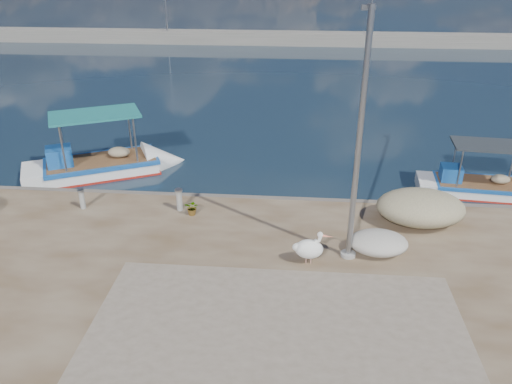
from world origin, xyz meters
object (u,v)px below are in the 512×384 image
object	(u,v)px
bollard_near	(179,199)
lamp_post	(358,151)
pelican	(310,248)
boat_left	(101,168)
boat_right	(480,189)

from	to	relation	value
bollard_near	lamp_post	bearing A→B (deg)	-23.06
pelican	bollard_near	bearing A→B (deg)	148.99
boat_left	pelican	world-z (taller)	boat_left
lamp_post	boat_left	bearing A→B (deg)	147.63
boat_left	pelican	bearing A→B (deg)	-63.83
pelican	bollard_near	size ratio (longest dim) A/B	1.36
pelican	boat_right	bearing A→B (deg)	44.46
lamp_post	bollard_near	xyz separation A→B (m)	(-5.57, 2.37, -2.87)
boat_right	bollard_near	bearing A→B (deg)	-158.37
lamp_post	bollard_near	distance (m)	6.70
boat_left	pelican	distance (m)	11.09
boat_right	pelican	size ratio (longest dim) A/B	4.71
bollard_near	boat_right	bearing A→B (deg)	16.33
boat_right	pelican	world-z (taller)	boat_right
boat_right	lamp_post	world-z (taller)	lamp_post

